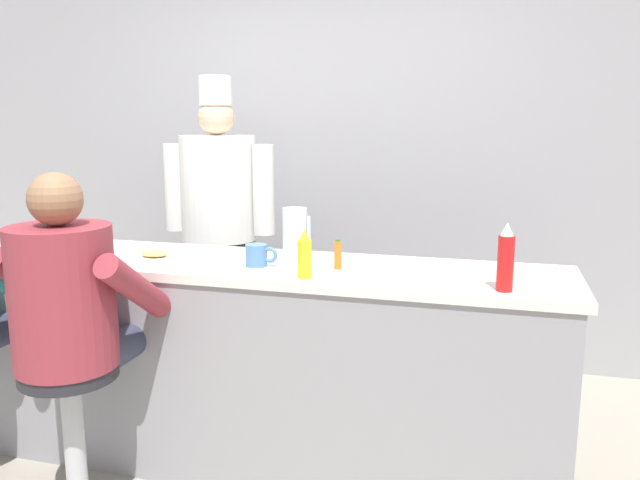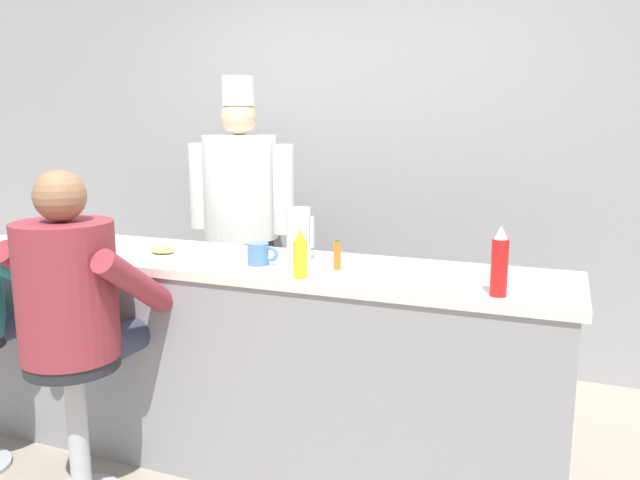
{
  "view_description": "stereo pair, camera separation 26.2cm",
  "coord_description": "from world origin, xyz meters",
  "px_view_note": "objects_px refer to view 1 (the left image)",
  "views": [
    {
      "loc": [
        1.12,
        -2.21,
        1.56
      ],
      "look_at": [
        0.42,
        0.27,
        1.08
      ],
      "focal_mm": 35.0,
      "sensor_mm": 36.0,
      "label": 1
    },
    {
      "loc": [
        1.37,
        -2.13,
        1.56
      ],
      "look_at": [
        0.42,
        0.27,
        1.08
      ],
      "focal_mm": 35.0,
      "sensor_mm": 36.0,
      "label": 2
    }
  ],
  "objects_px": {
    "coffee_mug_blue": "(257,255)",
    "coffee_mug_tan": "(25,246)",
    "mustard_bottle_yellow": "(305,255)",
    "cereal_bowl": "(34,242)",
    "water_pitcher_clear": "(295,234)",
    "diner_seated_maroon": "(70,309)",
    "ketchup_bottle_red": "(506,259)",
    "breakfast_plate": "(155,257)",
    "hot_sauce_bottle_orange": "(338,255)",
    "cook_in_whites_near": "(219,214)"
  },
  "relations": [
    {
      "from": "diner_seated_maroon",
      "to": "coffee_mug_blue",
      "type": "bearing_deg",
      "value": 38.47
    },
    {
      "from": "cereal_bowl",
      "to": "coffee_mug_blue",
      "type": "distance_m",
      "value": 1.21
    },
    {
      "from": "ketchup_bottle_red",
      "to": "hot_sauce_bottle_orange",
      "type": "xyz_separation_m",
      "value": [
        -0.67,
        0.17,
        -0.06
      ]
    },
    {
      "from": "coffee_mug_tan",
      "to": "cook_in_whites_near",
      "type": "height_order",
      "value": "cook_in_whites_near"
    },
    {
      "from": "mustard_bottle_yellow",
      "to": "coffee_mug_blue",
      "type": "bearing_deg",
      "value": 150.12
    },
    {
      "from": "water_pitcher_clear",
      "to": "hot_sauce_bottle_orange",
      "type": "bearing_deg",
      "value": -28.53
    },
    {
      "from": "breakfast_plate",
      "to": "coffee_mug_tan",
      "type": "xyz_separation_m",
      "value": [
        -0.65,
        -0.05,
        0.03
      ]
    },
    {
      "from": "mustard_bottle_yellow",
      "to": "cereal_bowl",
      "type": "bearing_deg",
      "value": 171.14
    },
    {
      "from": "mustard_bottle_yellow",
      "to": "diner_seated_maroon",
      "type": "height_order",
      "value": "diner_seated_maroon"
    },
    {
      "from": "diner_seated_maroon",
      "to": "coffee_mug_tan",
      "type": "bearing_deg",
      "value": 143.19
    },
    {
      "from": "mustard_bottle_yellow",
      "to": "cook_in_whites_near",
      "type": "xyz_separation_m",
      "value": [
        -0.92,
        1.21,
        -0.04
      ]
    },
    {
      "from": "diner_seated_maroon",
      "to": "cook_in_whites_near",
      "type": "distance_m",
      "value": 1.55
    },
    {
      "from": "ketchup_bottle_red",
      "to": "hot_sauce_bottle_orange",
      "type": "distance_m",
      "value": 0.7
    },
    {
      "from": "ketchup_bottle_red",
      "to": "mustard_bottle_yellow",
      "type": "xyz_separation_m",
      "value": [
        -0.76,
        -0.01,
        -0.03
      ]
    },
    {
      "from": "coffee_mug_blue",
      "to": "coffee_mug_tan",
      "type": "distance_m",
      "value": 1.14
    },
    {
      "from": "coffee_mug_blue",
      "to": "cook_in_whites_near",
      "type": "distance_m",
      "value": 1.26
    },
    {
      "from": "water_pitcher_clear",
      "to": "cook_in_whites_near",
      "type": "xyz_separation_m",
      "value": [
        -0.78,
        0.9,
        -0.06
      ]
    },
    {
      "from": "water_pitcher_clear",
      "to": "diner_seated_maroon",
      "type": "relative_size",
      "value": 0.17
    },
    {
      "from": "ketchup_bottle_red",
      "to": "coffee_mug_tan",
      "type": "relative_size",
      "value": 2.04
    },
    {
      "from": "cereal_bowl",
      "to": "diner_seated_maroon",
      "type": "xyz_separation_m",
      "value": [
        0.61,
        -0.55,
        -0.13
      ]
    },
    {
      "from": "mustard_bottle_yellow",
      "to": "water_pitcher_clear",
      "type": "height_order",
      "value": "water_pitcher_clear"
    },
    {
      "from": "cook_in_whites_near",
      "to": "water_pitcher_clear",
      "type": "bearing_deg",
      "value": -48.95
    },
    {
      "from": "hot_sauce_bottle_orange",
      "to": "cereal_bowl",
      "type": "distance_m",
      "value": 1.56
    },
    {
      "from": "water_pitcher_clear",
      "to": "breakfast_plate",
      "type": "bearing_deg",
      "value": -162.73
    },
    {
      "from": "ketchup_bottle_red",
      "to": "coffee_mug_tan",
      "type": "height_order",
      "value": "ketchup_bottle_red"
    },
    {
      "from": "mustard_bottle_yellow",
      "to": "ketchup_bottle_red",
      "type": "bearing_deg",
      "value": 0.95
    },
    {
      "from": "hot_sauce_bottle_orange",
      "to": "coffee_mug_blue",
      "type": "bearing_deg",
      "value": -173.48
    },
    {
      "from": "ketchup_bottle_red",
      "to": "diner_seated_maroon",
      "type": "relative_size",
      "value": 0.18
    },
    {
      "from": "mustard_bottle_yellow",
      "to": "breakfast_plate",
      "type": "xyz_separation_m",
      "value": [
        -0.74,
        0.12,
        -0.08
      ]
    },
    {
      "from": "cereal_bowl",
      "to": "coffee_mug_tan",
      "type": "bearing_deg",
      "value": -63.17
    },
    {
      "from": "coffee_mug_blue",
      "to": "cook_in_whites_near",
      "type": "relative_size",
      "value": 0.08
    },
    {
      "from": "mustard_bottle_yellow",
      "to": "cook_in_whites_near",
      "type": "relative_size",
      "value": 0.11
    },
    {
      "from": "cook_in_whites_near",
      "to": "coffee_mug_blue",
      "type": "bearing_deg",
      "value": -57.92
    },
    {
      "from": "coffee_mug_blue",
      "to": "diner_seated_maroon",
      "type": "bearing_deg",
      "value": -141.53
    },
    {
      "from": "mustard_bottle_yellow",
      "to": "cook_in_whites_near",
      "type": "distance_m",
      "value": 1.52
    },
    {
      "from": "mustard_bottle_yellow",
      "to": "hot_sauce_bottle_orange",
      "type": "height_order",
      "value": "mustard_bottle_yellow"
    },
    {
      "from": "hot_sauce_bottle_orange",
      "to": "coffee_mug_blue",
      "type": "xyz_separation_m",
      "value": [
        -0.35,
        -0.04,
        -0.01
      ]
    },
    {
      "from": "mustard_bottle_yellow",
      "to": "hot_sauce_bottle_orange",
      "type": "xyz_separation_m",
      "value": [
        0.09,
        0.19,
        -0.03
      ]
    },
    {
      "from": "breakfast_plate",
      "to": "diner_seated_maroon",
      "type": "height_order",
      "value": "diner_seated_maroon"
    },
    {
      "from": "water_pitcher_clear",
      "to": "coffee_mug_tan",
      "type": "distance_m",
      "value": 1.27
    },
    {
      "from": "coffee_mug_tan",
      "to": "hot_sauce_bottle_orange",
      "type": "bearing_deg",
      "value": 4.25
    },
    {
      "from": "water_pitcher_clear",
      "to": "breakfast_plate",
      "type": "relative_size",
      "value": 0.87
    },
    {
      "from": "water_pitcher_clear",
      "to": "coffee_mug_blue",
      "type": "relative_size",
      "value": 1.65
    },
    {
      "from": "breakfast_plate",
      "to": "cereal_bowl",
      "type": "xyz_separation_m",
      "value": [
        -0.73,
        0.1,
        0.01
      ]
    },
    {
      "from": "water_pitcher_clear",
      "to": "diner_seated_maroon",
      "type": "bearing_deg",
      "value": -138.23
    },
    {
      "from": "ketchup_bottle_red",
      "to": "water_pitcher_clear",
      "type": "distance_m",
      "value": 0.95
    },
    {
      "from": "hot_sauce_bottle_orange",
      "to": "water_pitcher_clear",
      "type": "xyz_separation_m",
      "value": [
        -0.23,
        0.12,
        0.06
      ]
    },
    {
      "from": "water_pitcher_clear",
      "to": "breakfast_plate",
      "type": "height_order",
      "value": "water_pitcher_clear"
    },
    {
      "from": "hot_sauce_bottle_orange",
      "to": "water_pitcher_clear",
      "type": "bearing_deg",
      "value": 151.47
    },
    {
      "from": "coffee_mug_blue",
      "to": "coffee_mug_tan",
      "type": "relative_size",
      "value": 1.15
    }
  ]
}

